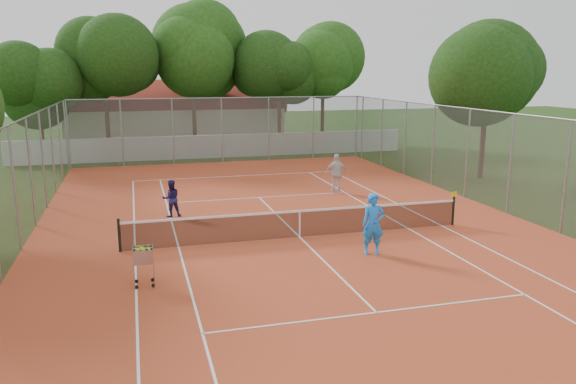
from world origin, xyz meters
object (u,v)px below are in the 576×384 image
object	(u,v)px
clubhouse	(175,114)
ball_hopper	(144,265)
player_near	(373,224)
player_far_right	(337,173)
tennis_net	(300,223)
player_far_left	(171,198)

from	to	relation	value
clubhouse	ball_hopper	world-z (taller)	clubhouse
player_near	player_far_right	bearing A→B (deg)	87.37
player_near	ball_hopper	distance (m)	7.01
player_far_right	ball_hopper	xyz separation A→B (m)	(-9.01, -9.69, -0.34)
tennis_net	player_far_right	distance (m)	7.54
ball_hopper	player_far_right	bearing A→B (deg)	30.49
player_far_left	player_far_right	bearing A→B (deg)	-170.42
tennis_net	player_far_left	bearing A→B (deg)	135.22
clubhouse	player_near	distance (m)	31.56
player_far_left	clubhouse	bearing A→B (deg)	-102.90
player_near	player_far_left	xyz separation A→B (m)	(-5.73, 6.34, -0.23)
clubhouse	ball_hopper	xyz separation A→B (m)	(-3.26, -32.17, -1.61)
tennis_net	player_near	world-z (taller)	player_near
clubhouse	player_far_left	distance (m)	25.11
clubhouse	ball_hopper	size ratio (longest dim) A/B	14.32
player_far_left	ball_hopper	world-z (taller)	player_far_left
tennis_net	player_far_left	distance (m)	5.71
clubhouse	ball_hopper	bearing A→B (deg)	-95.78
clubhouse	player_far_right	distance (m)	23.24
clubhouse	player_far_right	bearing A→B (deg)	-75.63
player_near	player_far_right	size ratio (longest dim) A/B	1.05
tennis_net	player_near	distance (m)	2.91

